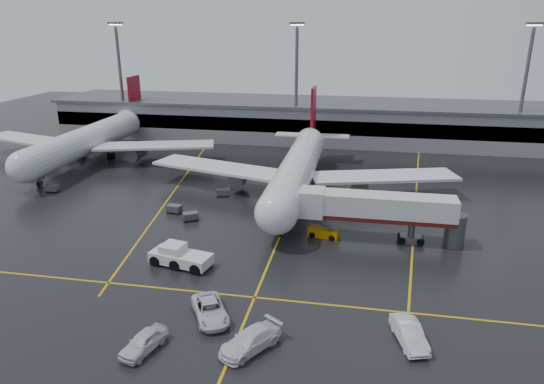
# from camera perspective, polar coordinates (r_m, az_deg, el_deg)

# --- Properties ---
(ground) EXTENTS (220.00, 220.00, 0.00)m
(ground) POSITION_cam_1_polar(r_m,az_deg,el_deg) (68.83, 1.95, -2.71)
(ground) COLOR black
(ground) RESTS_ON ground
(apron_line_centre) EXTENTS (0.25, 90.00, 0.02)m
(apron_line_centre) POSITION_cam_1_polar(r_m,az_deg,el_deg) (68.83, 1.95, -2.70)
(apron_line_centre) COLOR gold
(apron_line_centre) RESTS_ON ground
(apron_line_stop) EXTENTS (60.00, 0.25, 0.02)m
(apron_line_stop) POSITION_cam_1_polar(r_m,az_deg,el_deg) (49.41, -2.03, -12.08)
(apron_line_stop) COLOR gold
(apron_line_stop) RESTS_ON ground
(apron_line_left) EXTENTS (9.99, 69.35, 0.02)m
(apron_line_left) POSITION_cam_1_polar(r_m,az_deg,el_deg) (82.94, -10.76, 0.82)
(apron_line_left) COLOR gold
(apron_line_left) RESTS_ON ground
(apron_line_right) EXTENTS (7.57, 69.64, 0.02)m
(apron_line_right) POSITION_cam_1_polar(r_m,az_deg,el_deg) (78.01, 16.28, -0.81)
(apron_line_right) COLOR gold
(apron_line_right) RESTS_ON ground
(terminal) EXTENTS (122.00, 19.00, 8.60)m
(terminal) POSITION_cam_1_polar(r_m,az_deg,el_deg) (113.53, 5.70, 8.25)
(terminal) COLOR gray
(terminal) RESTS_ON ground
(light_mast_left) EXTENTS (3.00, 1.20, 25.45)m
(light_mast_left) POSITION_cam_1_polar(r_m,az_deg,el_deg) (118.96, -17.14, 12.96)
(light_mast_left) COLOR #595B60
(light_mast_left) RESTS_ON ground
(light_mast_mid) EXTENTS (3.00, 1.20, 25.45)m
(light_mast_mid) POSITION_cam_1_polar(r_m,az_deg,el_deg) (106.76, 2.84, 13.14)
(light_mast_mid) COLOR #595B60
(light_mast_mid) RESTS_ON ground
(light_mast_right) EXTENTS (3.00, 1.20, 25.45)m
(light_mast_right) POSITION_cam_1_polar(r_m,az_deg,el_deg) (110.10, 27.22, 11.29)
(light_mast_right) COLOR #595B60
(light_mast_right) RESTS_ON ground
(main_airliner) EXTENTS (48.80, 45.60, 14.10)m
(main_airliner) POSITION_cam_1_polar(r_m,az_deg,el_deg) (76.55, 3.09, 2.88)
(main_airliner) COLOR silver
(main_airliner) RESTS_ON ground
(second_airliner) EXTENTS (48.80, 45.60, 14.10)m
(second_airliner) POSITION_cam_1_polar(r_m,az_deg,el_deg) (101.54, -20.25, 5.80)
(second_airliner) COLOR silver
(second_airliner) RESTS_ON ground
(jet_bridge) EXTENTS (19.90, 3.40, 6.05)m
(jet_bridge) POSITION_cam_1_polar(r_m,az_deg,el_deg) (61.21, 12.17, -2.05)
(jet_bridge) COLOR silver
(jet_bridge) RESTS_ON ground
(pushback_tractor) EXTENTS (7.30, 4.19, 2.46)m
(pushback_tractor) POSITION_cam_1_polar(r_m,az_deg,el_deg) (55.88, -10.65, -7.37)
(pushback_tractor) COLOR silver
(pushback_tractor) RESTS_ON ground
(belt_loader) EXTENTS (4.07, 2.50, 2.41)m
(belt_loader) POSITION_cam_1_polar(r_m,az_deg,el_deg) (62.27, 6.02, -4.65)
(belt_loader) COLOR #C48002
(belt_loader) RESTS_ON ground
(service_van_a) EXTENTS (5.17, 6.38, 1.61)m
(service_van_a) POSITION_cam_1_polar(r_m,az_deg,el_deg) (46.34, -7.16, -13.39)
(service_van_a) COLOR silver
(service_van_a) RESTS_ON ground
(service_van_b) EXTENTS (5.22, 6.12, 1.68)m
(service_van_b) POSITION_cam_1_polar(r_m,az_deg,el_deg) (42.27, -2.51, -16.75)
(service_van_b) COLOR white
(service_van_b) RESTS_ON ground
(service_van_c) EXTENTS (3.22, 5.55, 1.73)m
(service_van_c) POSITION_cam_1_polar(r_m,az_deg,el_deg) (44.49, 15.58, -15.46)
(service_van_c) COLOR white
(service_van_c) RESTS_ON ground
(service_van_d) EXTENTS (3.12, 5.01, 1.59)m
(service_van_d) POSITION_cam_1_polar(r_m,az_deg,el_deg) (43.44, -14.64, -16.42)
(service_van_d) COLOR silver
(service_van_d) RESTS_ON ground
(baggage_cart_a) EXTENTS (2.38, 2.16, 1.12)m
(baggage_cart_a) POSITION_cam_1_polar(r_m,az_deg,el_deg) (67.81, -9.42, -2.75)
(baggage_cart_a) COLOR #595B60
(baggage_cart_a) RESTS_ON ground
(baggage_cart_b) EXTENTS (2.17, 1.58, 1.12)m
(baggage_cart_b) POSITION_cam_1_polar(r_m,az_deg,el_deg) (70.93, -11.22, -1.87)
(baggage_cart_b) COLOR #595B60
(baggage_cart_b) RESTS_ON ground
(baggage_cart_c) EXTENTS (2.26, 1.75, 1.12)m
(baggage_cart_c) POSITION_cam_1_polar(r_m,az_deg,el_deg) (76.48, -5.67, -0.02)
(baggage_cart_c) COLOR #595B60
(baggage_cart_c) RESTS_ON ground
(baggage_cart_d) EXTENTS (2.33, 1.91, 1.12)m
(baggage_cart_d) POSITION_cam_1_polar(r_m,az_deg,el_deg) (94.66, -25.63, 1.92)
(baggage_cart_d) COLOR #595B60
(baggage_cart_d) RESTS_ON ground
(baggage_cart_e) EXTENTS (2.05, 1.38, 1.12)m
(baggage_cart_e) POSITION_cam_1_polar(r_m,az_deg,el_deg) (85.50, -24.06, 0.44)
(baggage_cart_e) COLOR #595B60
(baggage_cart_e) RESTS_ON ground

